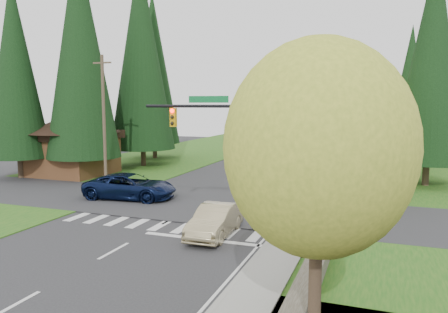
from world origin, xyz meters
The scene contains 34 objects.
ground centered at (0.00, 0.00, 0.00)m, with size 120.00×120.00×0.00m, color #28282B.
grass_east centered at (13.00, 20.00, 0.03)m, with size 14.00×110.00×0.06m, color #1B5416.
grass_west centered at (-13.00, 20.00, 0.03)m, with size 14.00×110.00×0.06m, color #1B5416.
cross_street centered at (0.00, 8.00, 0.00)m, with size 120.00×8.00×0.10m, color #28282B.
sidewalk_east centered at (6.90, 22.00, 0.07)m, with size 1.80×80.00×0.13m, color gray.
curb_east centered at (6.05, 22.00, 0.07)m, with size 0.20×80.00×0.13m, color gray.
stone_wall_south centered at (8.60, -3.00, 0.35)m, with size 0.70×14.00×0.70m, color #4C4438.
stone_wall_north centered at (8.60, 30.00, 0.35)m, with size 0.70×40.00×0.70m, color #4C4438.
traffic_signal centered at (4.37, 4.50, 4.98)m, with size 8.70×0.37×6.80m.
brown_building centered at (-15.00, 15.00, 3.14)m, with size 8.40×8.40×5.40m.
utility_pole centered at (-9.50, 12.00, 5.14)m, with size 1.60×0.24×10.00m.
decid_tree_0 centered at (9.20, 14.00, 5.60)m, with size 4.80×4.80×8.37m.
decid_tree_1 centered at (9.30, 21.00, 5.80)m, with size 5.20×5.20×8.80m.
decid_tree_2 centered at (9.10, 28.00, 5.93)m, with size 5.00×5.00×8.82m.
decid_tree_3 centered at (9.20, 35.00, 5.66)m, with size 5.00×5.00×8.55m.
decid_tree_4 centered at (9.30, 42.00, 6.06)m, with size 5.40×5.40×9.18m.
decid_tree_5 centered at (9.10, 49.00, 5.53)m, with size 4.80×4.80×8.30m.
decid_tree_6 centered at (9.20, 56.00, 5.86)m, with size 5.20×5.20×8.86m.
decid_tree_south centered at (9.30, -6.00, 5.27)m, with size 4.60×4.60×7.92m.
conifer_w_a centered at (-13.00, 14.00, 10.79)m, with size 6.12×6.12×19.80m.
conifer_w_b centered at (-16.00, 18.00, 9.79)m, with size 5.44×5.44×17.80m.
conifer_w_c centered at (-12.00, 22.00, 11.29)m, with size 6.46×6.46×20.80m.
conifer_w_d centered at (-18.00, 12.00, 9.29)m, with size 5.10×5.10×16.80m.
conifer_w_e centered at (-14.00, 28.00, 10.29)m, with size 5.78×5.78×18.80m.
conifer_e_a centered at (14.00, 20.00, 9.79)m, with size 5.44×5.44×17.80m.
conifer_e_b centered at (15.00, 34.00, 10.79)m, with size 6.12×6.12×19.80m.
conifer_e_c centered at (14.00, 48.00, 9.29)m, with size 5.10×5.10×16.80m.
sedan_champagne centered at (3.34, 2.54, 0.75)m, with size 1.58×4.52×1.49m, color tan.
suv_navy centered at (-4.89, 8.19, 0.85)m, with size 2.81×6.10×1.70m, color #0A1333.
parked_car_a centered at (4.20, 21.60, 0.66)m, with size 1.56×3.89×1.32m, color silver.
parked_car_b centered at (4.20, 28.68, 0.70)m, with size 1.96×4.81×1.40m, color slate.
parked_car_c centered at (4.20, 31.04, 0.77)m, with size 1.64×4.69×1.55m, color #A9A9AE.
parked_car_d centered at (5.38, 37.15, 0.82)m, with size 1.94×4.82×1.64m, color silver.
parked_car_e centered at (4.20, 47.38, 0.77)m, with size 2.15×5.29×1.54m, color #A7A6AB.
Camera 1 is at (10.72, -16.51, 6.35)m, focal length 35.00 mm.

